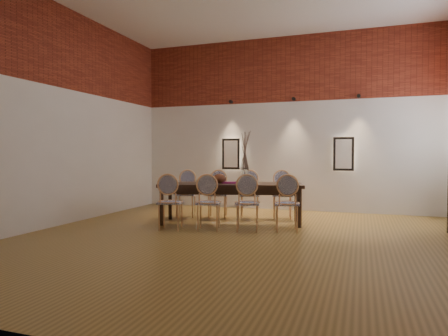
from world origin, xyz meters
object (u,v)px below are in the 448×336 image
(chair_near_b, at_px, (209,203))
(chair_near_d, at_px, (287,203))
(dining_table, at_px, (231,203))
(chair_far_b, at_px, (218,194))
(vase, at_px, (245,175))
(book, at_px, (229,183))
(chair_near_a, at_px, (171,202))
(chair_far_a, at_px, (186,194))
(chair_far_c, at_px, (250,195))
(chair_far_d, at_px, (282,195))
(chair_near_c, at_px, (247,203))
(bowl, at_px, (220,179))

(chair_near_b, distance_m, chair_near_d, 1.32)
(dining_table, relative_size, chair_near_d, 2.80)
(chair_far_b, height_order, vase, vase)
(vase, bearing_deg, book, -162.95)
(chair_near_a, distance_m, chair_near_d, 1.98)
(chair_far_a, bearing_deg, chair_near_d, 144.55)
(chair_far_c, bearing_deg, vase, 84.81)
(dining_table, bearing_deg, chair_near_b, -115.09)
(chair_near_a, distance_m, vase, 1.50)
(chair_near_a, relative_size, vase, 3.13)
(dining_table, distance_m, vase, 0.59)
(chair_near_b, bearing_deg, chair_far_d, 46.88)
(chair_near_b, xyz_separation_m, book, (0.12, 0.74, 0.30))
(chair_near_c, height_order, bowl, chair_near_c)
(chair_far_d, bearing_deg, chair_near_c, 64.91)
(dining_table, relative_size, chair_near_c, 2.80)
(chair_near_a, height_order, chair_near_b, same)
(dining_table, height_order, book, book)
(chair_near_c, xyz_separation_m, chair_far_a, (-1.62, 1.05, 0.00))
(dining_table, height_order, chair_far_d, chair_far_d)
(dining_table, relative_size, chair_far_a, 2.80)
(chair_far_a, bearing_deg, chair_near_a, 90.00)
(chair_near_b, height_order, chair_far_a, same)
(dining_table, distance_m, chair_far_b, 0.78)
(chair_near_c, bearing_deg, chair_near_d, 0.00)
(chair_far_b, relative_size, bowl, 3.92)
(chair_near_b, relative_size, chair_far_d, 1.00)
(vase, relative_size, bowl, 1.25)
(dining_table, bearing_deg, chair_far_a, 144.55)
(chair_near_c, height_order, chair_far_d, same)
(dining_table, height_order, vase, vase)
(chair_near_d, bearing_deg, dining_table, 144.55)
(chair_near_a, height_order, book, chair_near_a)
(chair_near_b, bearing_deg, book, 66.81)
(chair_near_d, height_order, book, chair_near_d)
(chair_far_b, height_order, chair_far_d, same)
(chair_near_b, relative_size, chair_near_c, 1.00)
(chair_near_a, bearing_deg, chair_far_a, 90.00)
(chair_near_b, relative_size, chair_far_b, 1.00)
(chair_near_d, height_order, chair_far_b, same)
(chair_near_a, distance_m, chair_far_d, 2.43)
(chair_far_a, bearing_deg, chair_far_c, -180.00)
(bowl, bearing_deg, chair_near_a, -126.30)
(chair_far_d, relative_size, vase, 3.13)
(dining_table, relative_size, chair_far_c, 2.80)
(chair_far_c, bearing_deg, chair_near_a, 46.88)
(book, bearing_deg, chair_near_d, -20.06)
(chair_far_c, height_order, bowl, chair_far_c)
(vase, bearing_deg, chair_far_a, 164.48)
(dining_table, bearing_deg, chair_far_b, 115.09)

